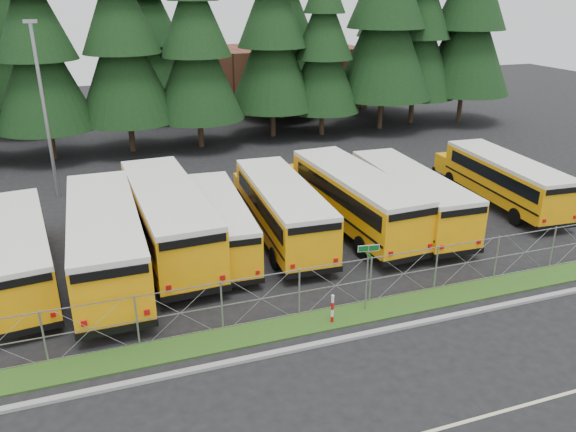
# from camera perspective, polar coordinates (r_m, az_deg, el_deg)

# --- Properties ---
(ground) EXTENTS (120.00, 120.00, 0.00)m
(ground) POSITION_cam_1_polar(r_m,az_deg,el_deg) (24.21, 9.28, -7.04)
(ground) COLOR black
(ground) RESTS_ON ground
(curb) EXTENTS (50.00, 0.25, 0.12)m
(curb) POSITION_cam_1_polar(r_m,az_deg,el_deg) (21.91, 13.14, -10.55)
(curb) COLOR gray
(curb) RESTS_ON ground
(grass_verge) EXTENTS (50.00, 1.40, 0.06)m
(grass_verge) POSITION_cam_1_polar(r_m,az_deg,el_deg) (22.93, 11.29, -8.89)
(grass_verge) COLOR #1B3F12
(grass_verge) RESTS_ON ground
(road_lane_line) EXTENTS (50.00, 0.12, 0.01)m
(road_lane_line) POSITION_cam_1_polar(r_m,az_deg,el_deg) (18.85, 21.29, -17.91)
(road_lane_line) COLOR beige
(road_lane_line) RESTS_ON ground
(chainlink_fence) EXTENTS (44.00, 0.10, 2.00)m
(chainlink_fence) POSITION_cam_1_polar(r_m,az_deg,el_deg) (22.98, 10.61, -5.98)
(chainlink_fence) COLOR #93979B
(chainlink_fence) RESTS_ON ground
(brick_building) EXTENTS (22.00, 10.00, 6.00)m
(brick_building) POSITION_cam_1_polar(r_m,az_deg,el_deg) (61.33, -3.51, 13.91)
(brick_building) COLOR brown
(brick_building) RESTS_ON ground
(bus_0) EXTENTS (3.78, 10.98, 2.82)m
(bus_0) POSITION_cam_1_polar(r_m,az_deg,el_deg) (26.05, -25.79, -3.45)
(bus_0) COLOR #FFA708
(bus_0) RESTS_ON ground
(bus_1) EXTENTS (2.99, 12.29, 3.22)m
(bus_1) POSITION_cam_1_polar(r_m,az_deg,el_deg) (25.42, -18.04, -2.38)
(bus_1) COLOR #FFA708
(bus_1) RESTS_ON ground
(bus_2) EXTENTS (3.52, 12.51, 3.25)m
(bus_2) POSITION_cam_1_polar(r_m,az_deg,el_deg) (27.03, -12.19, -0.25)
(bus_2) COLOR #FFA708
(bus_2) RESTS_ON ground
(bus_3) EXTENTS (2.92, 10.16, 2.63)m
(bus_3) POSITION_cam_1_polar(r_m,az_deg,el_deg) (26.89, -7.17, -0.74)
(bus_3) COLOR #FFA708
(bus_3) RESTS_ON ground
(bus_4) EXTENTS (3.11, 11.30, 2.94)m
(bus_4) POSITION_cam_1_polar(r_m,az_deg,el_deg) (27.88, -0.79, 0.63)
(bus_4) COLOR #FFA708
(bus_4) RESTS_ON ground
(bus_5) EXTENTS (3.43, 12.00, 3.11)m
(bus_5) POSITION_cam_1_polar(r_m,az_deg,el_deg) (29.26, 6.48, 1.72)
(bus_5) COLOR #FFA708
(bus_5) RESTS_ON ground
(bus_6) EXTENTS (3.02, 11.24, 2.92)m
(bus_6) POSITION_cam_1_polar(r_m,az_deg,el_deg) (30.24, 11.90, 1.87)
(bus_6) COLOR #FFA708
(bus_6) RESTS_ON ground
(bus_east) EXTENTS (3.19, 10.81, 2.80)m
(bus_east) POSITION_cam_1_polar(r_m,az_deg,el_deg) (34.66, 20.85, 3.37)
(bus_east) COLOR #FFA708
(bus_east) RESTS_ON ground
(street_sign) EXTENTS (0.83, 0.55, 2.81)m
(street_sign) POSITION_cam_1_polar(r_m,az_deg,el_deg) (21.45, 8.10, -4.83)
(street_sign) COLOR #93979B
(street_sign) RESTS_ON ground
(striped_bollard) EXTENTS (0.11, 0.11, 1.20)m
(striped_bollard) POSITION_cam_1_polar(r_m,az_deg,el_deg) (21.21, 4.53, -9.43)
(striped_bollard) COLOR #B20C0C
(striped_bollard) RESTS_ON ground
(light_standard) EXTENTS (0.70, 0.35, 10.14)m
(light_standard) POSITION_cam_1_polar(r_m,az_deg,el_deg) (35.27, -23.56, 10.21)
(light_standard) COLOR #93979B
(light_standard) RESTS_ON ground
(conifer_2) EXTENTS (7.10, 7.10, 15.71)m
(conifer_2) POSITION_cam_1_polar(r_m,az_deg,el_deg) (43.87, -24.17, 15.26)
(conifer_2) COLOR black
(conifer_2) RESTS_ON ground
(conifer_3) EXTENTS (7.34, 7.34, 16.24)m
(conifer_3) POSITION_cam_1_polar(r_m,az_deg,el_deg) (44.02, -16.55, 16.60)
(conifer_3) COLOR black
(conifer_3) RESTS_ON ground
(conifer_4) EXTENTS (6.98, 6.98, 15.43)m
(conifer_4) POSITION_cam_1_polar(r_m,az_deg,el_deg) (44.27, -9.38, 16.68)
(conifer_4) COLOR black
(conifer_4) RESTS_ON ground
(conifer_5) EXTENTS (7.32, 7.32, 16.19)m
(conifer_5) POSITION_cam_1_polar(r_m,az_deg,el_deg) (47.18, -1.62, 17.72)
(conifer_5) COLOR black
(conifer_5) RESTS_ON ground
(conifer_6) EXTENTS (6.33, 6.33, 14.01)m
(conifer_6) POSITION_cam_1_polar(r_m,az_deg,el_deg) (47.91, 3.62, 16.45)
(conifer_6) COLOR black
(conifer_6) RESTS_ON ground
(conifer_7) EXTENTS (8.61, 8.61, 19.04)m
(conifer_7) POSITION_cam_1_polar(r_m,az_deg,el_deg) (50.62, 9.94, 19.34)
(conifer_7) COLOR black
(conifer_7) RESTS_ON ground
(conifer_8) EXTENTS (7.59, 7.59, 16.79)m
(conifer_8) POSITION_cam_1_polar(r_m,az_deg,el_deg) (53.47, 13.06, 18.04)
(conifer_8) COLOR black
(conifer_8) RESTS_ON ground
(conifer_9) EXTENTS (8.31, 8.31, 18.37)m
(conifer_9) POSITION_cam_1_polar(r_m,az_deg,el_deg) (55.27, 17.99, 18.50)
(conifer_9) COLOR black
(conifer_9) RESTS_ON ground
(conifer_10) EXTENTS (7.92, 7.92, 17.52)m
(conifer_10) POSITION_cam_1_polar(r_m,az_deg,el_deg) (53.43, -26.33, 16.81)
(conifer_10) COLOR black
(conifer_10) RESTS_ON ground
(conifer_11) EXTENTS (6.96, 6.96, 15.39)m
(conifer_11) POSITION_cam_1_polar(r_m,az_deg,el_deg) (54.59, -13.70, 17.32)
(conifer_11) COLOR black
(conifer_11) RESTS_ON ground
(conifer_12) EXTENTS (7.62, 7.62, 16.85)m
(conifer_12) POSITION_cam_1_polar(r_m,az_deg,el_deg) (54.32, -0.67, 18.65)
(conifer_12) COLOR black
(conifer_12) RESTS_ON ground
(conifer_13) EXTENTS (7.45, 7.45, 16.48)m
(conifer_13) POSITION_cam_1_polar(r_m,az_deg,el_deg) (57.27, 9.99, 18.33)
(conifer_13) COLOR black
(conifer_13) RESTS_ON ground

